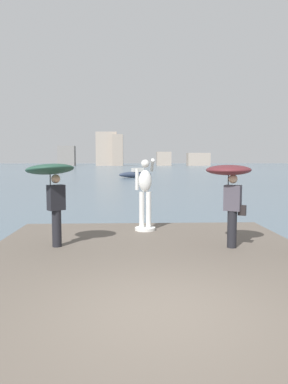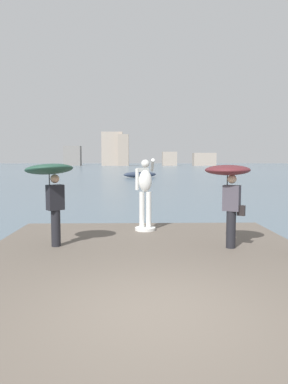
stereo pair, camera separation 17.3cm
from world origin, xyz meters
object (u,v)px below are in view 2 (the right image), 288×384
onlooker_right (229,182)px  boat_near (140,174)px  onlooker_left (51,180)px  statue_white_figure (145,196)px

onlooker_right → boat_near: (-1.44, 42.30, -1.46)m
onlooker_left → boat_near: bearing=86.3°
onlooker_left → boat_near: size_ratio=0.42×
onlooker_right → boat_near: 42.35m
onlooker_left → statue_white_figure: bearing=40.9°
boat_near → statue_white_figure: bearing=-90.6°
statue_white_figure → onlooker_right: statue_white_figure is taller
onlooker_right → boat_near: bearing=92.0°
onlooker_left → onlooker_right: bearing=-2.4°
statue_white_figure → boat_near: size_ratio=0.43×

